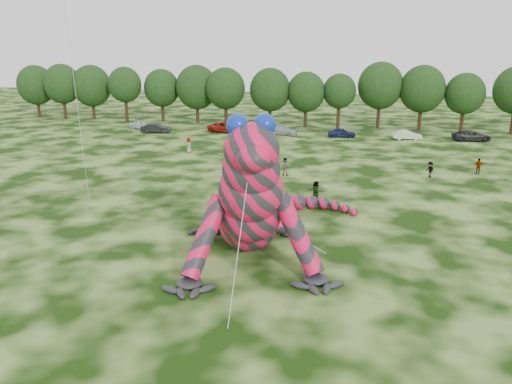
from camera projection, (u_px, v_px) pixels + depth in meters
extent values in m
plane|color=#16330A|center=(265.00, 288.00, 27.42)|extent=(240.00, 240.00, 0.00)
cylinder|color=silver|center=(77.00, 104.00, 35.82)|extent=(0.02, 0.02, 18.49)
cylinder|color=#382314|center=(90.00, 208.00, 40.78)|extent=(0.08, 0.08, 0.24)
imported|color=silver|center=(142.00, 125.00, 79.97)|extent=(4.14, 2.10, 1.35)
imported|color=black|center=(156.00, 128.00, 76.24)|extent=(4.66, 2.32, 1.47)
imported|color=maroon|center=(225.00, 127.00, 77.00)|extent=(5.82, 3.50, 1.51)
imported|color=#A5ABAE|center=(282.00, 130.00, 74.80)|extent=(4.92, 2.74, 1.35)
imported|color=#151E46|center=(342.00, 133.00, 72.70)|extent=(4.17, 2.04, 1.37)
imported|color=silver|center=(407.00, 135.00, 70.94)|extent=(4.20, 2.07, 1.32)
imported|color=#272729|center=(472.00, 136.00, 69.96)|extent=(5.55, 3.25, 1.45)
imported|color=gray|center=(479.00, 166.00, 51.76)|extent=(0.96, 0.41, 1.64)
imported|color=gray|center=(430.00, 170.00, 50.42)|extent=(1.10, 1.19, 1.61)
imported|color=gray|center=(316.00, 191.00, 42.45)|extent=(1.77, 1.19, 1.83)
imported|color=gray|center=(285.00, 167.00, 51.18)|extent=(0.97, 0.80, 1.85)
imported|color=gray|center=(189.00, 145.00, 62.12)|extent=(0.76, 1.01, 1.86)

